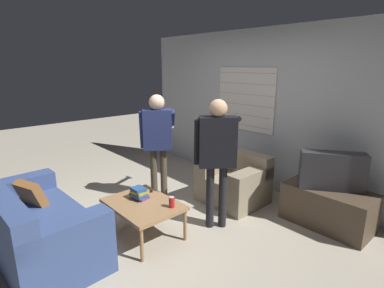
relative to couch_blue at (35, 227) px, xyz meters
The scene contains 12 objects.
ground_plane 1.46m from the couch_blue, 75.50° to the left, with size 16.00×16.00×0.00m, color #B2A893.
wall_back 3.55m from the couch_blue, 84.16° to the left, with size 5.20×0.08×2.55m.
couch_blue is the anchor object (origin of this frame).
armchair_beige 2.66m from the couch_blue, 77.81° to the left, with size 0.87×0.78×0.72m.
coffee_table 1.16m from the couch_blue, 66.75° to the left, with size 0.90×0.67×0.42m.
tv_stand 3.44m from the couch_blue, 58.26° to the left, with size 1.05×0.55×0.50m.
tv 3.47m from the couch_blue, 58.30° to the left, with size 0.73×0.59×0.47m.
person_left_standing 1.97m from the couch_blue, 98.88° to the left, with size 0.50×0.75×1.59m.
person_right_standing 2.18m from the couch_blue, 64.73° to the left, with size 0.53×0.80×1.61m.
book_stack 1.15m from the couch_blue, 73.29° to the left, with size 0.21×0.20×0.14m.
soda_can 1.47m from the couch_blue, 58.18° to the left, with size 0.07×0.07×0.13m.
spare_remote 1.29m from the couch_blue, 79.21° to the left, with size 0.10×0.13×0.02m.
Camera 1 is at (2.87, -2.04, 1.99)m, focal length 28.00 mm.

